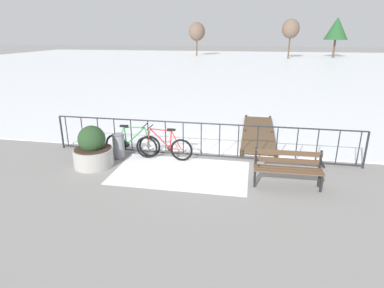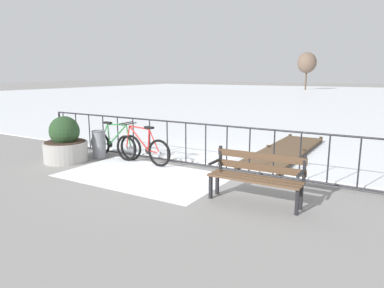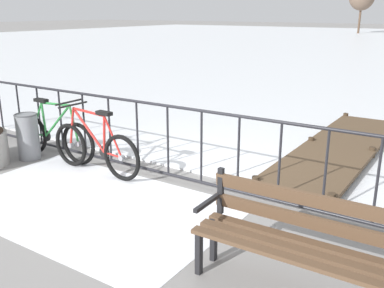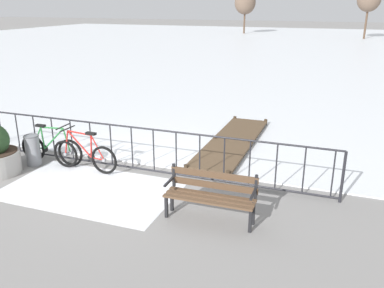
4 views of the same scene
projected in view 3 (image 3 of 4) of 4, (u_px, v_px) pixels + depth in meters
The scene contains 8 objects.
ground_plane at pixel (169, 179), 6.11m from camera, with size 160.00×160.00×0.00m, color gray.
snow_patch at pixel (87, 203), 5.34m from camera, with size 3.56×2.13×0.01m, color white.
railing_fence at pixel (168, 141), 5.95m from camera, with size 9.06×0.06×1.07m.
bicycle_near_railing at pixel (54, 136), 6.87m from camera, with size 1.71×0.52×0.97m.
bicycle_second at pixel (95, 149), 6.26m from camera, with size 1.71×0.52×0.97m.
park_bench at pixel (293, 234), 3.58m from camera, with size 1.61×0.51×0.89m.
trash_bin at pixel (28, 136), 6.86m from camera, with size 0.35×0.35×0.73m.
wooden_dock at pixel (341, 147), 7.17m from camera, with size 1.10×4.47×0.20m.
Camera 3 is at (3.41, -4.58, 2.27)m, focal length 40.85 mm.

